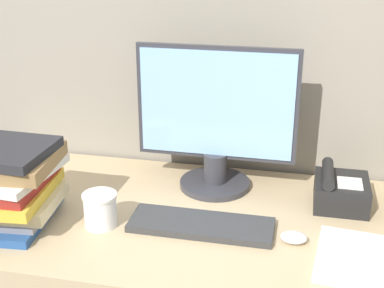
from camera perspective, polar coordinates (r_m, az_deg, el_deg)
cubicle_panel_rear at (r=1.97m, az=1.17°, el=0.86°), size 1.81×0.04×1.75m
monitor at (r=1.74m, az=2.58°, el=2.03°), size 0.52×0.24×0.48m
keyboard at (r=1.58m, az=0.99°, el=-8.62°), size 0.42×0.15×0.02m
mouse at (r=1.53m, az=10.79°, el=-9.77°), size 0.07×0.05×0.03m
coffee_cup at (r=1.59m, az=-9.76°, el=-6.91°), size 0.10×0.10×0.10m
book_stack at (r=1.63m, az=-18.57°, el=-4.08°), size 0.26×0.32×0.25m
desk_telephone at (r=1.74m, az=15.52°, el=-4.83°), size 0.16×0.18×0.12m
paper_pile at (r=1.49m, az=17.68°, el=-11.68°), size 0.26×0.28×0.02m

